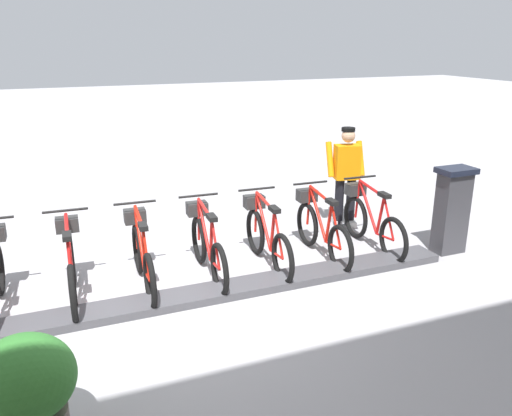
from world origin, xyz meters
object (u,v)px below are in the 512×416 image
(payment_kiosk, at_px, (452,209))
(bike_docked_2, at_px, (266,236))
(bike_docked_1, at_px, (321,228))
(bike_docked_0, at_px, (371,221))
(planter_bush, at_px, (26,391))
(bike_docked_5, at_px, (71,265))
(bike_docked_3, at_px, (207,245))
(bike_docked_4, at_px, (142,255))
(worker_near_rack, at_px, (346,173))

(payment_kiosk, xyz_separation_m, bike_docked_2, (0.57, 2.69, -0.24))
(bike_docked_1, bearing_deg, bike_docked_0, -90.00)
(payment_kiosk, xyz_separation_m, planter_bush, (-1.95, 5.72, -0.12))
(payment_kiosk, bearing_deg, bike_docked_5, 83.79)
(bike_docked_0, relative_size, bike_docked_3, 1.00)
(payment_kiosk, relative_size, bike_docked_3, 0.74)
(bike_docked_1, height_order, bike_docked_4, same)
(payment_kiosk, bearing_deg, bike_docked_4, 82.59)
(bike_docked_1, bearing_deg, bike_docked_3, 90.00)
(bike_docked_1, height_order, worker_near_rack, worker_near_rack)
(bike_docked_0, bearing_deg, planter_bush, 118.01)
(bike_docked_1, distance_m, planter_bush, 4.63)
(bike_docked_0, relative_size, bike_docked_1, 1.00)
(bike_docked_3, bearing_deg, worker_near_rack, -69.75)
(bike_docked_4, bearing_deg, bike_docked_2, -90.00)
(bike_docked_3, relative_size, planter_bush, 1.77)
(bike_docked_0, distance_m, worker_near_rack, 1.12)
(planter_bush, bearing_deg, bike_docked_5, -10.50)
(bike_docked_1, bearing_deg, bike_docked_4, 90.00)
(bike_docked_5, height_order, worker_near_rack, worker_near_rack)
(bike_docked_0, height_order, bike_docked_4, same)
(bike_docked_5, bearing_deg, payment_kiosk, -96.21)
(bike_docked_1, bearing_deg, bike_docked_5, 90.00)
(payment_kiosk, relative_size, bike_docked_0, 0.74)
(bike_docked_0, distance_m, planter_bush, 5.37)
(bike_docked_2, distance_m, planter_bush, 3.94)
(bike_docked_1, relative_size, bike_docked_2, 1.00)
(payment_kiosk, distance_m, bike_docked_5, 5.29)
(bike_docked_0, distance_m, bike_docked_4, 3.42)
(bike_docked_1, height_order, bike_docked_2, same)
(bike_docked_0, relative_size, bike_docked_2, 1.00)
(bike_docked_0, xyz_separation_m, bike_docked_3, (0.00, 2.56, 0.00))
(worker_near_rack, bearing_deg, bike_docked_4, 105.67)
(bike_docked_3, xyz_separation_m, worker_near_rack, (1.00, -2.71, 0.48))
(bike_docked_5, relative_size, planter_bush, 1.77)
(bike_docked_1, distance_m, worker_near_rack, 1.50)
(bike_docked_4, distance_m, bike_docked_5, 0.85)
(payment_kiosk, relative_size, bike_docked_1, 0.74)
(bike_docked_2, bearing_deg, bike_docked_4, 90.00)
(bike_docked_0, xyz_separation_m, bike_docked_1, (0.00, 0.85, 0.00))
(bike_docked_2, xyz_separation_m, bike_docked_5, (0.00, 2.56, 0.00))
(bike_docked_1, distance_m, bike_docked_5, 3.42)
(payment_kiosk, bearing_deg, worker_near_rack, 27.86)
(bike_docked_0, xyz_separation_m, bike_docked_5, (0.00, 4.27, 0.00))
(bike_docked_2, height_order, bike_docked_3, same)
(bike_docked_4, bearing_deg, payment_kiosk, -97.41)
(bike_docked_0, xyz_separation_m, bike_docked_2, (0.00, 1.71, 0.00))
(bike_docked_2, bearing_deg, worker_near_rack, -61.70)
(bike_docked_2, relative_size, bike_docked_4, 1.00)
(bike_docked_3, distance_m, planter_bush, 3.33)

